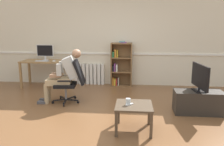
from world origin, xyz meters
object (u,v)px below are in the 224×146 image
at_px(imac_monitor, 45,51).
at_px(office_chair, 72,80).
at_px(computer_mouse, 54,61).
at_px(tv_stand, 198,102).
at_px(person_seated, 64,74).
at_px(drinking_glass, 128,102).
at_px(computer_desk, 45,64).
at_px(bookshelf, 120,65).
at_px(radiator, 89,74).
at_px(spare_remote, 129,104).
at_px(keyboard, 42,61).
at_px(coffee_table, 134,108).
at_px(tv_screen, 200,77).

xyz_separation_m(imac_monitor, office_chair, (1.13, -1.38, -0.48)).
relative_size(computer_mouse, tv_stand, 0.11).
height_order(person_seated, drinking_glass, person_seated).
relative_size(computer_desk, office_chair, 1.28).
xyz_separation_m(bookshelf, tv_stand, (1.68, -2.02, -0.39)).
bearing_deg(radiator, spare_remote, -67.63).
bearing_deg(keyboard, person_seated, -50.60).
height_order(radiator, coffee_table, radiator).
distance_m(radiator, coffee_table, 3.31).
xyz_separation_m(computer_desk, coffee_table, (2.54, -2.64, -0.26)).
xyz_separation_m(computer_mouse, office_chair, (0.81, -1.18, -0.24)).
distance_m(tv_stand, spare_remote, 1.66).
distance_m(imac_monitor, spare_remote, 3.72).
relative_size(computer_mouse, tv_screen, 0.13).
relative_size(computer_mouse, person_seated, 0.08).
xyz_separation_m(imac_monitor, computer_mouse, (0.32, -0.20, -0.24)).
bearing_deg(keyboard, imac_monitor, 87.00).
bearing_deg(person_seated, spare_remote, 41.75).
height_order(office_chair, tv_screen, tv_screen).
xyz_separation_m(computer_desk, radiator, (1.21, 0.39, -0.34)).
height_order(keyboard, bookshelf, bookshelf).
distance_m(radiator, tv_stand, 3.36).
bearing_deg(person_seated, computer_desk, -150.45).
bearing_deg(tv_screen, imac_monitor, 57.62).
height_order(keyboard, spare_remote, keyboard).
bearing_deg(coffee_table, radiator, 113.70).
relative_size(keyboard, spare_remote, 2.49).
bearing_deg(coffee_table, tv_screen, 35.50).
xyz_separation_m(tv_stand, spare_remote, (-1.35, -0.93, 0.23)).
distance_m(computer_mouse, drinking_glass, 3.31).
xyz_separation_m(imac_monitor, radiator, (1.20, 0.31, -0.70)).
height_order(computer_mouse, radiator, computer_mouse).
bearing_deg(computer_desk, spare_remote, -47.18).
relative_size(imac_monitor, keyboard, 1.29).
distance_m(person_seated, tv_stand, 2.91).
xyz_separation_m(coffee_table, spare_remote, (-0.07, -0.02, 0.07)).
distance_m(radiator, tv_screen, 3.38).
bearing_deg(drinking_glass, keyboard, 134.26).
bearing_deg(computer_desk, tv_screen, -24.31).
relative_size(keyboard, tv_screen, 0.49).
distance_m(tv_screen, drinking_glass, 1.67).
xyz_separation_m(imac_monitor, person_seated, (0.96, -1.40, -0.36)).
xyz_separation_m(radiator, coffee_table, (1.33, -3.03, 0.08)).
bearing_deg(office_chair, coffee_table, 39.88).
distance_m(keyboard, spare_remote, 3.54).
bearing_deg(tv_screen, drinking_glass, 116.97).
distance_m(office_chair, tv_stand, 2.73).
xyz_separation_m(computer_desk, imac_monitor, (0.00, 0.08, 0.36)).
xyz_separation_m(computer_desk, computer_mouse, (0.33, -0.12, 0.12)).
relative_size(tv_stand, drinking_glass, 8.67).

